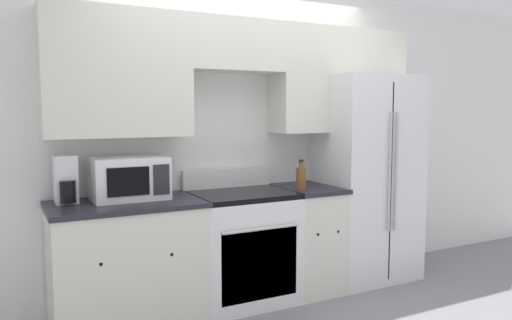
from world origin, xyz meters
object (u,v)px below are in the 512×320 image
Objects in this scene: refrigerator at (362,177)px; microwave at (129,178)px; oven_range at (242,246)px; bottle at (301,178)px.

refrigerator is 2.13m from microwave.
oven_range is at bearing -6.59° from microwave.
microwave is at bearing 173.41° from oven_range.
bottle is (0.50, -0.09, 0.53)m from oven_range.
bottle is at bearing -168.69° from refrigerator.
bottle is (1.36, -0.19, -0.06)m from microwave.
oven_range is 0.57× the size of refrigerator.
refrigerator is at bearing 11.31° from bottle.
refrigerator reaches higher than microwave.
microwave is at bearing 179.05° from refrigerator.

